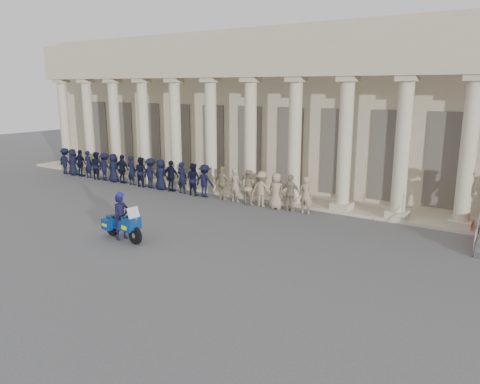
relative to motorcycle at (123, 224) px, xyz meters
name	(u,v)px	position (x,y,z in m)	size (l,w,h in m)	color
ground	(165,242)	(1.53, 0.68, -0.62)	(90.00, 90.00, 0.00)	#4B4B4E
building	(327,108)	(1.53, 15.43, 3.91)	(40.00, 12.50, 9.00)	tan
officer_rank	(159,174)	(-5.18, 7.43, 0.27)	(18.91, 0.67, 1.77)	black
motorcycle	(123,224)	(0.00, 0.00, 0.00)	(2.22, 0.99, 1.43)	black
rider	(121,216)	(-0.12, 0.01, 0.32)	(0.52, 0.71, 1.90)	black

